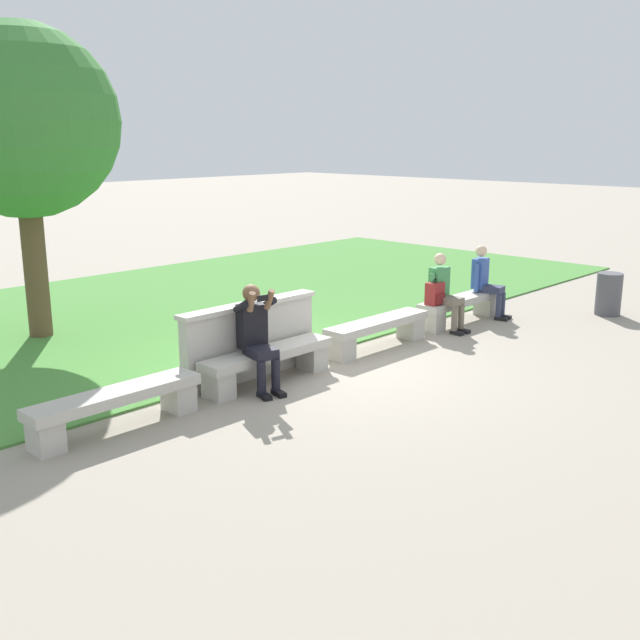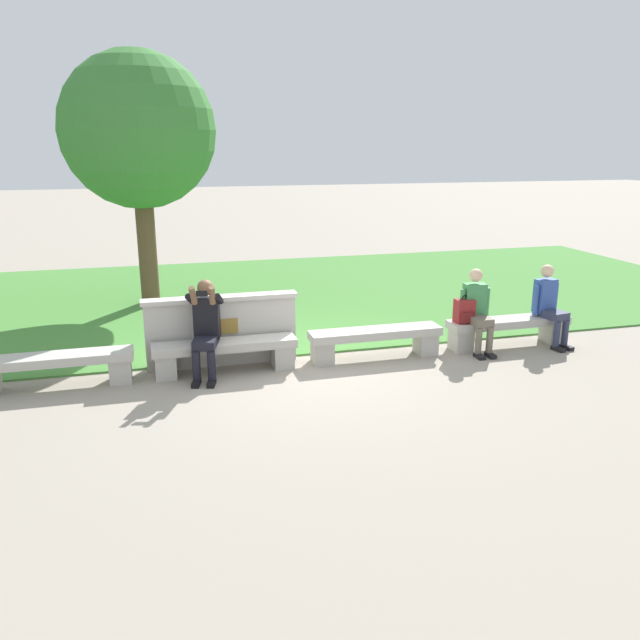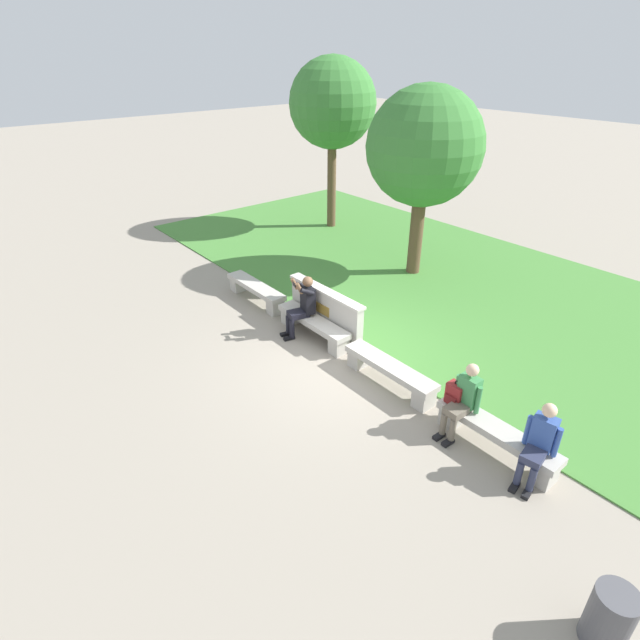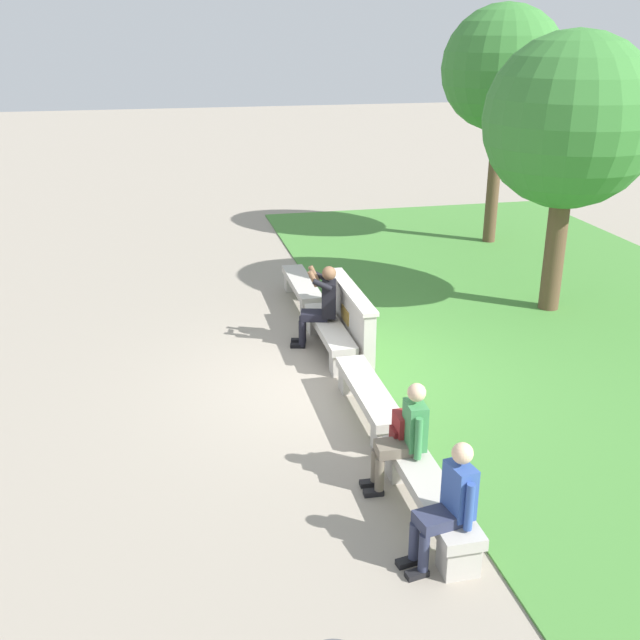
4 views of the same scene
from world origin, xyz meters
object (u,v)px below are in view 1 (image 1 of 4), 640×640
object	(u,v)px
bench_mid	(378,329)
person_photographer	(256,332)
person_companion	(486,279)
trash_bin	(609,294)
backpack	(435,294)
tree_left_background	(22,123)
bench_far	(461,305)
bench_main	(116,404)
bench_near	(268,360)
person_distant	(444,290)

from	to	relation	value
bench_mid	person_photographer	distance (m)	2.50
person_companion	trash_bin	world-z (taller)	person_companion
backpack	tree_left_background	xyz separation A→B (m)	(-4.59, 4.30, 2.66)
person_companion	trash_bin	xyz separation A→B (m)	(1.67, -1.50, -0.30)
bench_far	bench_mid	bearing A→B (deg)	180.00
person_photographer	tree_left_background	size ratio (longest dim) A/B	0.28
person_companion	tree_left_background	xyz separation A→B (m)	(-6.03, 4.34, 2.62)
bench_main	bench_near	size ratio (longest dim) A/B	1.00
person_companion	bench_far	bearing A→B (deg)	174.28
person_companion	bench_mid	bearing A→B (deg)	178.70
person_photographer	bench_mid	bearing A→B (deg)	1.74
bench_near	person_photographer	xyz separation A→B (m)	(-0.25, -0.07, 0.44)
bench_far	backpack	xyz separation A→B (m)	(-0.79, -0.02, 0.32)
trash_bin	bench_mid	bearing A→B (deg)	160.99
bench_mid	tree_left_background	size ratio (longest dim) A/B	0.42
person_distant	tree_left_background	world-z (taller)	tree_left_background
person_companion	backpack	xyz separation A→B (m)	(-1.44, 0.04, -0.05)
backpack	person_photographer	bearing A→B (deg)	-179.24
person_companion	backpack	size ratio (longest dim) A/B	2.94
person_distant	person_companion	distance (m)	1.26
backpack	trash_bin	distance (m)	3.48
person_photographer	trash_bin	distance (m)	7.16
person_photographer	person_companion	xyz separation A→B (m)	(5.32, 0.01, -0.06)
person_photographer	tree_left_background	distance (m)	5.09
bench_main	bench_mid	bearing A→B (deg)	0.00
bench_near	trash_bin	xyz separation A→B (m)	(6.74, -1.56, 0.07)
person_distant	trash_bin	bearing A→B (deg)	-27.01
bench_mid	person_distant	xyz separation A→B (m)	(1.60, -0.07, 0.37)
trash_bin	person_photographer	bearing A→B (deg)	168.00
bench_mid	person_photographer	bearing A→B (deg)	-178.26
tree_left_background	bench_near	bearing A→B (deg)	-77.34
person_photographer	backpack	world-z (taller)	person_photographer
person_companion	person_photographer	bearing A→B (deg)	-179.90
person_distant	person_companion	bearing A→B (deg)	0.06
bench_main	backpack	size ratio (longest dim) A/B	4.63
person_companion	bench_near	bearing A→B (deg)	179.26
person_photographer	tree_left_background	world-z (taller)	tree_left_background
bench_mid	person_companion	distance (m)	2.88
person_photographer	backpack	distance (m)	3.88
bench_far	trash_bin	distance (m)	2.80
bench_near	backpack	bearing A→B (deg)	-0.37
bench_near	backpack	distance (m)	3.64
bench_mid	backpack	xyz separation A→B (m)	(1.42, -0.02, 0.32)
bench_mid	person_distant	distance (m)	1.64
bench_main	bench_mid	size ratio (longest dim) A/B	1.00
person_photographer	tree_left_background	xyz separation A→B (m)	(-0.71, 4.35, 2.55)
bench_mid	person_photographer	xyz separation A→B (m)	(-2.46, -0.07, 0.44)
bench_near	bench_mid	world-z (taller)	same
person_photographer	person_companion	size ratio (longest dim) A/B	1.05
person_photographer	person_companion	world-z (taller)	person_photographer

